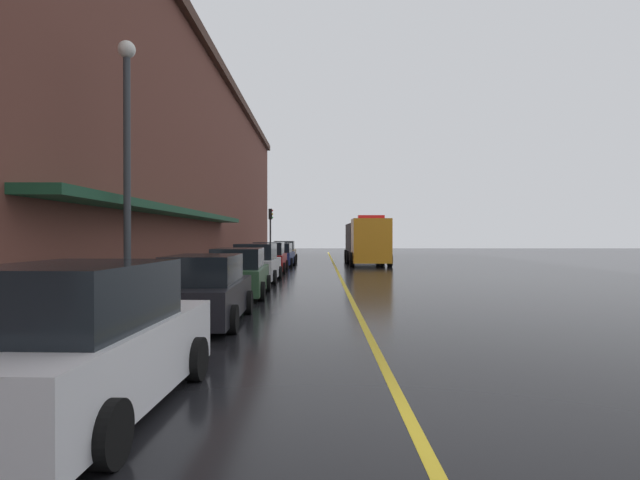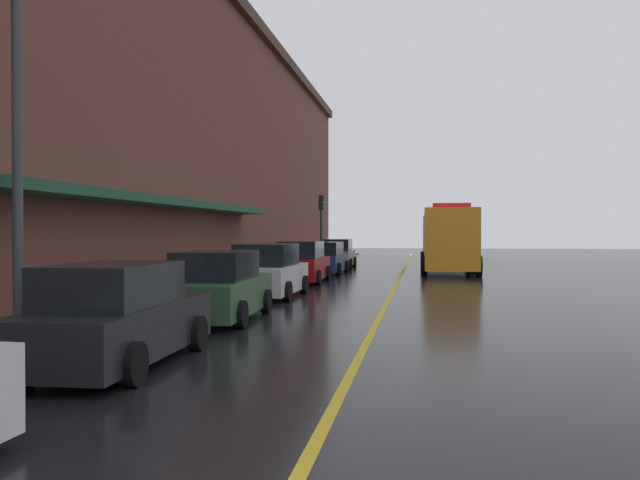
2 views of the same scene
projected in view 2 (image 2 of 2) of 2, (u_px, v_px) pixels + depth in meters
The scene contains 17 objects.
ground_plane at pixel (397, 283), 28.00m from camera, with size 112.00×112.00×0.00m, color black.
sidewalk_left at pixel (255, 279), 28.96m from camera, with size 2.40×70.00×0.15m, color gray.
lane_center_stripe at pixel (397, 283), 28.00m from camera, with size 0.16×70.00×0.01m, color gold.
brick_building_left at pixel (91, 133), 28.99m from camera, with size 13.09×64.00×13.00m.
parked_car_1 at pixel (117, 317), 10.80m from camera, with size 2.03×4.64×1.68m.
parked_car_2 at pixel (218, 288), 16.31m from camera, with size 2.14×4.58×1.71m.
parked_car_3 at pixel (268, 272), 21.92m from camera, with size 2.17×4.35×1.78m.
parked_car_4 at pixel (302, 263), 28.10m from camera, with size 2.08×4.72×1.77m.
parked_car_5 at pixel (324, 259), 33.79m from camera, with size 2.21×4.24×1.64m.
parked_car_6 at pixel (338, 255), 38.83m from camera, with size 2.00×4.54×1.72m.
utility_truck at pixel (448, 240), 35.18m from camera, with size 2.97×9.10×3.55m.
parking_meter_0 at pixel (303, 252), 35.80m from camera, with size 0.14×0.18×1.33m.
parking_meter_1 at pixel (228, 265), 22.05m from camera, with size 0.14×0.18×1.33m.
parking_meter_2 at pixel (299, 253), 34.67m from camera, with size 0.14×0.18×1.33m.
parking_meter_3 at pixel (248, 262), 24.53m from camera, with size 0.14×0.18×1.33m.
street_lamp_left at pixel (17, 106), 11.57m from camera, with size 0.44×0.44×6.94m.
traffic_light_near at pixel (321, 216), 41.76m from camera, with size 0.38×0.36×4.30m.
Camera 2 is at (1.10, -3.14, 2.21)m, focal length 37.07 mm.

